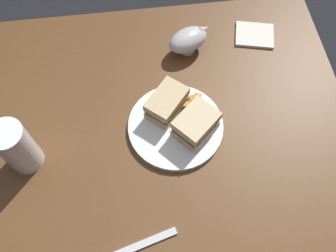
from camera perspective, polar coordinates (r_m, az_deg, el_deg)
ground_plane at (r=1.66m, az=-0.68°, el=-13.12°), size 6.00×6.00×0.00m
dining_table at (r=1.28m, az=-0.87°, el=-8.94°), size 1.00×0.87×0.78m
plate at (r=0.93m, az=1.19°, el=-0.07°), size 0.24×0.24×0.02m
sandwich_half_left at (r=0.89m, az=4.38°, el=0.24°), size 0.13×0.13×0.07m
sandwich_half_right at (r=0.91m, az=-0.18°, el=3.58°), size 0.12×0.13×0.06m
potato_wedge_front at (r=0.94m, az=4.29°, el=3.61°), size 0.04×0.06×0.02m
potato_wedge_middle at (r=0.92m, az=4.39°, el=0.91°), size 0.03×0.05×0.02m
potato_wedge_back at (r=0.94m, az=4.82°, el=3.30°), size 0.05×0.05×0.02m
potato_wedge_left_edge at (r=0.93m, az=3.81°, el=2.46°), size 0.05×0.06×0.02m
potato_wedge_right_edge at (r=0.94m, az=2.92°, el=3.26°), size 0.05×0.03×0.02m
potato_wedge_stray at (r=0.94m, az=4.25°, el=3.72°), size 0.03×0.04×0.02m
pint_glass at (r=0.90m, az=-22.34°, el=-3.40°), size 0.08×0.08×0.15m
gravy_boat at (r=1.04m, az=3.20°, el=13.34°), size 0.14×0.11×0.07m
napkin at (r=1.13m, az=13.40°, el=13.71°), size 0.13×0.11×0.01m
fork at (r=0.84m, az=-4.68°, el=-18.21°), size 0.18×0.06×0.01m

